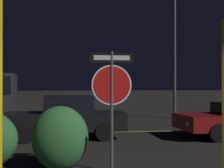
{
  "coord_description": "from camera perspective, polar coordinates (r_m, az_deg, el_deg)",
  "views": [
    {
      "loc": [
        -0.75,
        -4.57,
        1.8
      ],
      "look_at": [
        0.33,
        3.52,
        1.86
      ],
      "focal_mm": 50.0,
      "sensor_mm": 36.0,
      "label": 1
    }
  ],
  "objects": [
    {
      "name": "road_center_stripe",
      "position": [
        12.3,
        -4.1,
        -8.83
      ],
      "size": [
        37.75,
        0.12,
        0.01
      ],
      "primitive_type": "cube",
      "color": "gold",
      "rests_on": "ground_plane"
    },
    {
      "name": "street_lamp",
      "position": [
        18.11,
        11.36,
        8.52
      ],
      "size": [
        0.43,
        0.43,
        7.41
      ],
      "color": "#4C4C51",
      "rests_on": "ground_plane"
    },
    {
      "name": "passing_car_2",
      "position": [
        10.97,
        -8.53,
        -6.06
      ],
      "size": [
        4.25,
        1.94,
        1.47
      ],
      "rotation": [
        0.0,
        0.0,
        1.62
      ],
      "color": "black",
      "rests_on": "ground_plane"
    },
    {
      "name": "hedge_bush_2",
      "position": [
        6.86,
        -9.46,
        -9.73
      ],
      "size": [
        1.21,
        0.87,
        1.38
      ],
      "primitive_type": "ellipsoid",
      "color": "#2D6633",
      "rests_on": "ground_plane"
    },
    {
      "name": "stop_sign",
      "position": [
        6.57,
        -0.04,
        -0.39
      ],
      "size": [
        0.93,
        0.06,
        2.54
      ],
      "rotation": [
        0.0,
        0.0,
        0.0
      ],
      "color": "#4C4C51",
      "rests_on": "ground_plane"
    }
  ]
}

